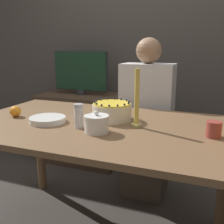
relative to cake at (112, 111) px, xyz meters
name	(u,v)px	position (x,y,z in m)	size (l,w,h in m)	color
wall_behind	(154,36)	(-0.05, 1.30, 0.48)	(8.00, 0.05, 2.60)	#4C4742
dining_table	(98,142)	(-0.05, -0.10, -0.16)	(1.56, 0.93, 0.77)	brown
cake	(112,111)	(0.00, 0.00, 0.00)	(0.23, 0.23, 0.12)	#EFE5CC
sugar_bowl	(97,124)	(0.01, -0.25, -0.01)	(0.13, 0.13, 0.11)	white
sugar_shaker	(79,116)	(-0.11, -0.21, 0.01)	(0.05, 0.05, 0.13)	white
plate_stack	(48,120)	(-0.33, -0.19, -0.04)	(0.21, 0.21, 0.03)	white
candle	(137,103)	(0.18, -0.09, 0.08)	(0.06, 0.06, 0.32)	tan
cup	(214,129)	(0.57, -0.12, -0.01)	(0.07, 0.07, 0.08)	#993D33
orange_fruit_0	(15,111)	(-0.59, -0.15, -0.02)	(0.07, 0.07, 0.07)	orange
person_man_blue_shirt	(146,129)	(0.08, 0.56, -0.27)	(0.40, 0.34, 1.26)	#473D33
side_cabinet	(82,127)	(-0.72, 0.98, -0.46)	(0.85, 0.54, 0.71)	#4C3828
tv_monitor	(80,72)	(-0.72, 0.99, 0.13)	(0.59, 0.10, 0.44)	#2D2D33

